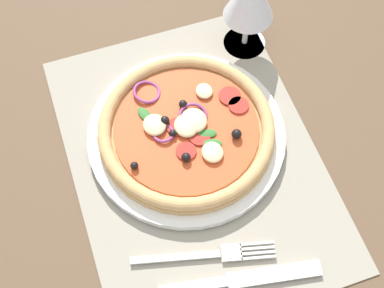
{
  "coord_description": "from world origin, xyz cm",
  "views": [
    {
      "loc": [
        31.98,
        -11.33,
        67.25
      ],
      "look_at": [
        -1.01,
        0.0,
        2.6
      ],
      "focal_mm": 51.78,
      "sensor_mm": 36.0,
      "label": 1
    }
  ],
  "objects_px": {
    "pizza": "(185,129)",
    "fork": "(211,254)",
    "plate": "(185,136)",
    "knife": "(242,279)"
  },
  "relations": [
    {
      "from": "pizza",
      "to": "fork",
      "type": "bearing_deg",
      "value": -7.63
    },
    {
      "from": "plate",
      "to": "knife",
      "type": "xyz_separation_m",
      "value": [
        0.21,
        0.0,
        -0.0
      ]
    },
    {
      "from": "pizza",
      "to": "plate",
      "type": "bearing_deg",
      "value": -39.81
    },
    {
      "from": "fork",
      "to": "knife",
      "type": "height_order",
      "value": "knife"
    },
    {
      "from": "plate",
      "to": "pizza",
      "type": "relative_size",
      "value": 1.13
    },
    {
      "from": "plate",
      "to": "knife",
      "type": "height_order",
      "value": "plate"
    },
    {
      "from": "knife",
      "to": "plate",
      "type": "bearing_deg",
      "value": 101.06
    },
    {
      "from": "pizza",
      "to": "knife",
      "type": "relative_size",
      "value": 1.2
    },
    {
      "from": "pizza",
      "to": "fork",
      "type": "distance_m",
      "value": 0.17
    },
    {
      "from": "plate",
      "to": "fork",
      "type": "relative_size",
      "value": 1.52
    }
  ]
}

